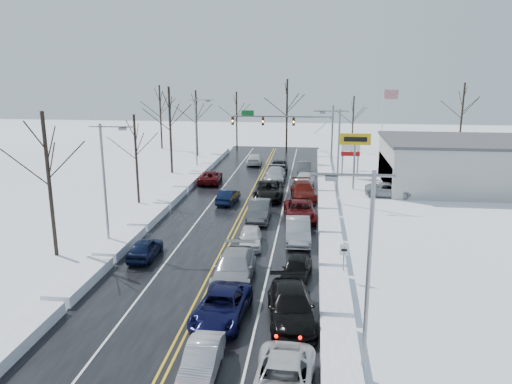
# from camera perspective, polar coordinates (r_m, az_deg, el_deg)

# --- Properties ---
(ground) EXTENTS (160.00, 160.00, 0.00)m
(ground) POSITION_cam_1_polar(r_m,az_deg,el_deg) (39.57, -2.69, -4.75)
(ground) COLOR white
(ground) RESTS_ON ground
(road_surface) EXTENTS (14.00, 84.00, 0.01)m
(road_surface) POSITION_cam_1_polar(r_m,az_deg,el_deg) (41.44, -2.24, -3.85)
(road_surface) COLOR black
(road_surface) RESTS_ON ground
(snow_bank_left) EXTENTS (1.71, 72.00, 0.67)m
(snow_bank_left) POSITION_cam_1_polar(r_m,az_deg,el_deg) (43.23, -12.26, -3.41)
(snow_bank_left) COLOR white
(snow_bank_left) RESTS_ON ground
(snow_bank_right) EXTENTS (1.71, 72.00, 0.67)m
(snow_bank_right) POSITION_cam_1_polar(r_m,az_deg,el_deg) (41.00, 8.34, -4.21)
(snow_bank_right) COLOR white
(snow_bank_right) RESTS_ON ground
(traffic_signal_mast) EXTENTS (13.28, 0.39, 8.00)m
(traffic_signal_mast) POSITION_cam_1_polar(r_m,az_deg,el_deg) (65.38, 4.27, 7.69)
(traffic_signal_mast) COLOR slate
(traffic_signal_mast) RESTS_ON ground
(tires_plus_sign) EXTENTS (3.20, 0.34, 6.00)m
(tires_plus_sign) POSITION_cam_1_polar(r_m,az_deg,el_deg) (53.66, 11.27, 5.51)
(tires_plus_sign) COLOR slate
(tires_plus_sign) RESTS_ON ground
(used_vehicles_sign) EXTENTS (2.20, 0.22, 4.65)m
(used_vehicles_sign) POSITION_cam_1_polar(r_m,az_deg,el_deg) (59.84, 10.76, 4.79)
(used_vehicles_sign) COLOR slate
(used_vehicles_sign) RESTS_ON ground
(speed_limit_sign) EXTENTS (0.55, 0.09, 2.35)m
(speed_limit_sign) POSITION_cam_1_polar(r_m,az_deg,el_deg) (31.07, 10.02, -7.17)
(speed_limit_sign) COLOR slate
(speed_limit_sign) RESTS_ON ground
(flagpole) EXTENTS (1.87, 1.20, 10.00)m
(flagpole) POSITION_cam_1_polar(r_m,az_deg,el_deg) (67.87, 14.39, 7.91)
(flagpole) COLOR silver
(flagpole) RESTS_ON ground
(dealership_building) EXTENTS (20.40, 12.40, 5.30)m
(dealership_building) POSITION_cam_1_polar(r_m,az_deg,el_deg) (58.62, 24.26, 2.93)
(dealership_building) COLOR #A8A7A3
(dealership_building) RESTS_ON ground
(streetlight_se) EXTENTS (3.20, 0.25, 9.00)m
(streetlight_se) POSITION_cam_1_polar(r_m,az_deg,el_deg) (20.47, 12.24, -7.72)
(streetlight_se) COLOR slate
(streetlight_se) RESTS_ON ground
(streetlight_ne) EXTENTS (3.20, 0.25, 9.00)m
(streetlight_ne) POSITION_cam_1_polar(r_m,az_deg,el_deg) (47.56, 9.17, 4.91)
(streetlight_ne) COLOR slate
(streetlight_ne) RESTS_ON ground
(streetlight_sw) EXTENTS (3.20, 0.25, 9.00)m
(streetlight_sw) POSITION_cam_1_polar(r_m,az_deg,el_deg) (36.74, -16.71, 1.77)
(streetlight_sw) COLOR slate
(streetlight_sw) RESTS_ON ground
(streetlight_nw) EXTENTS (3.20, 0.25, 9.00)m
(streetlight_nw) POSITION_cam_1_polar(r_m,az_deg,el_deg) (63.06, -6.70, 7.24)
(streetlight_nw) COLOR slate
(streetlight_nw) RESTS_ON ground
(tree_left_b) EXTENTS (4.00, 4.00, 10.00)m
(tree_left_b) POSITION_cam_1_polar(r_m,az_deg,el_deg) (36.09, -22.82, 3.75)
(tree_left_b) COLOR #2D231C
(tree_left_b) RESTS_ON ground
(tree_left_c) EXTENTS (3.40, 3.40, 8.50)m
(tree_left_c) POSITION_cam_1_polar(r_m,az_deg,el_deg) (48.41, -13.62, 5.60)
(tree_left_c) COLOR #2D231C
(tree_left_c) RESTS_ON ground
(tree_left_d) EXTENTS (4.20, 4.20, 10.50)m
(tree_left_d) POSITION_cam_1_polar(r_m,az_deg,el_deg) (61.67, -9.84, 8.87)
(tree_left_d) COLOR #2D231C
(tree_left_d) RESTS_ON ground
(tree_left_e) EXTENTS (3.80, 3.80, 9.50)m
(tree_left_e) POSITION_cam_1_polar(r_m,az_deg,el_deg) (73.18, -6.86, 9.23)
(tree_left_e) COLOR #2D231C
(tree_left_e) RESTS_ON ground
(tree_far_a) EXTENTS (4.00, 4.00, 10.00)m
(tree_far_a) POSITION_cam_1_polar(r_m,az_deg,el_deg) (80.84, -10.91, 9.79)
(tree_far_a) COLOR #2D231C
(tree_far_a) RESTS_ON ground
(tree_far_b) EXTENTS (3.60, 3.60, 9.00)m
(tree_far_b) POSITION_cam_1_polar(r_m,az_deg,el_deg) (79.13, -2.23, 9.43)
(tree_far_b) COLOR #2D231C
(tree_far_b) RESTS_ON ground
(tree_far_c) EXTENTS (4.40, 4.40, 11.00)m
(tree_far_c) POSITION_cam_1_polar(r_m,az_deg,el_deg) (76.21, 3.57, 10.29)
(tree_far_c) COLOR #2D231C
(tree_far_c) RESTS_ON ground
(tree_far_d) EXTENTS (3.40, 3.40, 8.50)m
(tree_far_d) POSITION_cam_1_polar(r_m,az_deg,el_deg) (77.94, 11.06, 8.86)
(tree_far_d) COLOR #2D231C
(tree_far_d) RESTS_ON ground
(tree_far_e) EXTENTS (4.20, 4.20, 10.50)m
(tree_far_e) POSITION_cam_1_polar(r_m,az_deg,el_deg) (81.10, 22.57, 9.24)
(tree_far_e) COLOR #2D231C
(tree_far_e) RESTS_ON ground
(queued_car_1) EXTENTS (1.43, 4.02, 1.32)m
(queued_car_1) POSITION_cam_1_polar(r_m,az_deg,el_deg) (22.93, -6.16, -19.93)
(queued_car_1) COLOR #A6A7AE
(queued_car_1) RESTS_ON ground
(queued_car_2) EXTENTS (2.84, 5.53, 1.49)m
(queued_car_2) POSITION_cam_1_polar(r_m,az_deg,el_deg) (26.92, -3.92, -14.32)
(queued_car_2) COLOR black
(queued_car_2) RESTS_ON ground
(queued_car_3) EXTENTS (2.49, 5.89, 1.70)m
(queued_car_3) POSITION_cam_1_polar(r_m,az_deg,el_deg) (31.27, -2.46, -10.06)
(queued_car_3) COLOR gray
(queued_car_3) RESTS_ON ground
(queued_car_4) EXTENTS (2.02, 4.13, 1.36)m
(queued_car_4) POSITION_cam_1_polar(r_m,az_deg,el_deg) (36.81, -0.62, -6.22)
(queued_car_4) COLOR white
(queued_car_4) RESTS_ON ground
(queued_car_5) EXTENTS (1.83, 5.15, 1.69)m
(queued_car_5) POSITION_cam_1_polar(r_m,az_deg,el_deg) (42.93, 0.36, -3.20)
(queued_car_5) COLOR #3F4144
(queued_car_5) RESTS_ON ground
(queued_car_6) EXTENTS (2.97, 6.17, 1.69)m
(queued_car_6) POSITION_cam_1_polar(r_m,az_deg,el_deg) (49.84, 1.44, -0.74)
(queued_car_6) COLOR black
(queued_car_6) RESTS_ON ground
(queued_car_7) EXTENTS (2.26, 5.51, 1.60)m
(queued_car_7) POSITION_cam_1_polar(r_m,az_deg,el_deg) (57.01, 2.19, 1.17)
(queued_car_7) COLOR #A9ADB2
(queued_car_7) RESTS_ON ground
(queued_car_8) EXTENTS (2.43, 5.18, 1.72)m
(queued_car_8) POSITION_cam_1_polar(r_m,az_deg,el_deg) (61.12, 2.49, 2.06)
(queued_car_8) COLOR black
(queued_car_8) RESTS_ON ground
(queued_car_11) EXTENTS (3.06, 5.98, 1.66)m
(queued_car_11) POSITION_cam_1_polar(r_m,az_deg,el_deg) (26.76, 4.01, -14.51)
(queued_car_11) COLOR black
(queued_car_11) RESTS_ON ground
(queued_car_12) EXTENTS (2.13, 4.23, 1.38)m
(queued_car_12) POSITION_cam_1_polar(r_m,az_deg,el_deg) (31.61, 4.64, -9.81)
(queued_car_12) COLOR black
(queued_car_12) RESTS_ON ground
(queued_car_13) EXTENTS (2.11, 5.30, 1.72)m
(queued_car_13) POSITION_cam_1_polar(r_m,az_deg,el_deg) (37.97, 4.78, -5.62)
(queued_car_13) COLOR gray
(queued_car_13) RESTS_ON ground
(queued_car_14) EXTENTS (3.17, 5.84, 1.55)m
(queued_car_14) POSITION_cam_1_polar(r_m,az_deg,el_deg) (43.26, 5.00, -3.12)
(queued_car_14) COLOR #4D0A0C
(queued_car_14) RESTS_ON ground
(queued_car_15) EXTENTS (2.95, 5.95, 1.66)m
(queued_car_15) POSITION_cam_1_polar(r_m,az_deg,el_deg) (49.87, 5.39, -0.78)
(queued_car_15) COLOR #510F0A
(queued_car_15) RESTS_ON ground
(queued_car_16) EXTENTS (2.57, 5.10, 1.67)m
(queued_car_16) POSITION_cam_1_polar(r_m,az_deg,el_deg) (54.42, 5.46, 0.48)
(queued_car_16) COLOR silver
(queued_car_16) RESTS_ON ground
(queued_car_17) EXTENTS (1.62, 4.60, 1.51)m
(queued_car_17) POSITION_cam_1_polar(r_m,az_deg,el_deg) (61.18, 5.54, 2.01)
(queued_car_17) COLOR #3E4043
(queued_car_17) RESTS_ON ground
(oncoming_car_0) EXTENTS (1.87, 4.21, 1.34)m
(oncoming_car_0) POSITION_cam_1_polar(r_m,az_deg,el_deg) (48.22, -3.19, -1.27)
(oncoming_car_0) COLOR black
(oncoming_car_0) RESTS_ON ground
(oncoming_car_1) EXTENTS (2.63, 5.18, 1.40)m
(oncoming_car_1) POSITION_cam_1_polar(r_m,az_deg,el_deg) (56.69, -5.22, 1.05)
(oncoming_car_1) COLOR #530B0D
(oncoming_car_1) RESTS_ON ground
(oncoming_car_2) EXTENTS (2.29, 5.04, 1.43)m
(oncoming_car_2) POSITION_cam_1_polar(r_m,az_deg,el_deg) (67.22, -0.19, 3.18)
(oncoming_car_2) COLOR silver
(oncoming_car_2) RESTS_ON ground
(oncoming_car_3) EXTENTS (1.65, 4.08, 1.39)m
(oncoming_car_3) POSITION_cam_1_polar(r_m,az_deg,el_deg) (35.52, -12.50, -7.35)
(oncoming_car_3) COLOR black
(oncoming_car_3) RESTS_ON ground
(parked_car_0) EXTENTS (5.17, 2.83, 1.38)m
(parked_car_0) POSITION_cam_1_polar(r_m,az_deg,el_deg) (52.38, 14.98, -0.48)
(parked_car_0) COLOR gray
(parked_car_0) RESTS_ON ground
(parked_car_1) EXTENTS (2.37, 5.57, 1.60)m
(parked_car_1) POSITION_cam_1_polar(r_m,az_deg,el_deg) (54.85, 17.89, -0.04)
(parked_car_1) COLOR #393A3D
(parked_car_1) RESTS_ON ground
(parked_car_2) EXTENTS (1.80, 4.06, 1.36)m
(parked_car_2) POSITION_cam_1_polar(r_m,az_deg,el_deg) (60.63, 14.82, 1.49)
(parked_car_2) COLOR black
(parked_car_2) RESTS_ON ground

